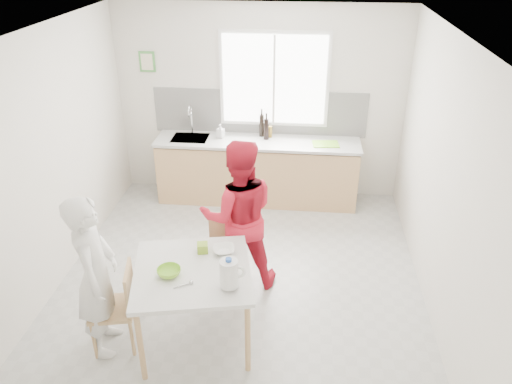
# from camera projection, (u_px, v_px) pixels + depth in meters

# --- Properties ---
(ground) EXTENTS (4.50, 4.50, 0.00)m
(ground) POSITION_uv_depth(u_px,v_px,m) (240.00, 281.00, 5.62)
(ground) COLOR #B7B7B2
(ground) RESTS_ON ground
(room_shell) EXTENTS (4.50, 4.50, 4.50)m
(room_shell) POSITION_uv_depth(u_px,v_px,m) (238.00, 146.00, 4.85)
(room_shell) COLOR silver
(room_shell) RESTS_ON ground
(window) EXTENTS (1.50, 0.06, 1.30)m
(window) POSITION_uv_depth(u_px,v_px,m) (274.00, 80.00, 6.76)
(window) COLOR white
(window) RESTS_ON room_shell
(backsplash) EXTENTS (3.00, 0.02, 0.65)m
(backsplash) POSITION_uv_depth(u_px,v_px,m) (259.00, 112.00, 7.01)
(backsplash) COLOR white
(backsplash) RESTS_ON room_shell
(picture_frame) EXTENTS (0.22, 0.03, 0.28)m
(picture_frame) POSITION_uv_depth(u_px,v_px,m) (147.00, 62.00, 6.83)
(picture_frame) COLOR #4C9A46
(picture_frame) RESTS_ON room_shell
(kitchen_counter) EXTENTS (2.84, 0.64, 1.37)m
(kitchen_counter) POSITION_uv_depth(u_px,v_px,m) (257.00, 173.00, 7.14)
(kitchen_counter) COLOR tan
(kitchen_counter) RESTS_ON ground
(dining_table) EXTENTS (1.23, 1.23, 0.80)m
(dining_table) POSITION_uv_depth(u_px,v_px,m) (193.00, 277.00, 4.52)
(dining_table) COLOR silver
(dining_table) RESTS_ON ground
(chair_left) EXTENTS (0.47, 0.47, 0.86)m
(chair_left) POSITION_uv_depth(u_px,v_px,m) (119.00, 304.00, 4.57)
(chair_left) COLOR tan
(chair_left) RESTS_ON ground
(chair_far) EXTENTS (0.46, 0.46, 0.84)m
(chair_far) POSITION_uv_depth(u_px,v_px,m) (227.00, 248.00, 5.39)
(chair_far) COLOR tan
(chair_far) RESTS_ON ground
(person_white) EXTENTS (0.49, 0.65, 1.60)m
(person_white) POSITION_uv_depth(u_px,v_px,m) (96.00, 276.00, 4.40)
(person_white) COLOR white
(person_white) RESTS_ON ground
(person_red) EXTENTS (0.94, 0.80, 1.70)m
(person_red) POSITION_uv_depth(u_px,v_px,m) (239.00, 216.00, 5.23)
(person_red) COLOR red
(person_red) RESTS_ON ground
(bowl_green) EXTENTS (0.25, 0.25, 0.07)m
(bowl_green) POSITION_uv_depth(u_px,v_px,m) (169.00, 272.00, 4.40)
(bowl_green) COLOR #8DD431
(bowl_green) RESTS_ON dining_table
(bowl_white) EXTENTS (0.25, 0.25, 0.05)m
(bowl_white) POSITION_uv_depth(u_px,v_px,m) (224.00, 250.00, 4.72)
(bowl_white) COLOR white
(bowl_white) RESTS_ON dining_table
(milk_jug) EXTENTS (0.22, 0.16, 0.28)m
(milk_jug) POSITION_uv_depth(u_px,v_px,m) (229.00, 273.00, 4.19)
(milk_jug) COLOR white
(milk_jug) RESTS_ON dining_table
(green_box) EXTENTS (0.12, 0.12, 0.09)m
(green_box) POSITION_uv_depth(u_px,v_px,m) (203.00, 248.00, 4.72)
(green_box) COLOR #88B329
(green_box) RESTS_ON dining_table
(spoon) EXTENTS (0.14, 0.09, 0.01)m
(spoon) POSITION_uv_depth(u_px,v_px,m) (182.00, 285.00, 4.28)
(spoon) COLOR #A5A5AA
(spoon) RESTS_ON dining_table
(cutting_board) EXTENTS (0.37, 0.28, 0.01)m
(cutting_board) POSITION_uv_depth(u_px,v_px,m) (326.00, 144.00, 6.77)
(cutting_board) COLOR #86D731
(cutting_board) RESTS_ON kitchen_counter
(wine_bottle_a) EXTENTS (0.07, 0.07, 0.32)m
(wine_bottle_a) POSITION_uv_depth(u_px,v_px,m) (262.00, 125.00, 6.97)
(wine_bottle_a) COLOR black
(wine_bottle_a) RESTS_ON kitchen_counter
(wine_bottle_b) EXTENTS (0.07, 0.07, 0.30)m
(wine_bottle_b) POSITION_uv_depth(u_px,v_px,m) (266.00, 129.00, 6.87)
(wine_bottle_b) COLOR black
(wine_bottle_b) RESTS_ON kitchen_counter
(jar_amber) EXTENTS (0.06, 0.06, 0.16)m
(jar_amber) POSITION_uv_depth(u_px,v_px,m) (270.00, 132.00, 6.97)
(jar_amber) COLOR olive
(jar_amber) RESTS_ON kitchen_counter
(soap_bottle) EXTENTS (0.11, 0.11, 0.19)m
(soap_bottle) POSITION_uv_depth(u_px,v_px,m) (221.00, 131.00, 6.95)
(soap_bottle) COLOR #999999
(soap_bottle) RESTS_ON kitchen_counter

